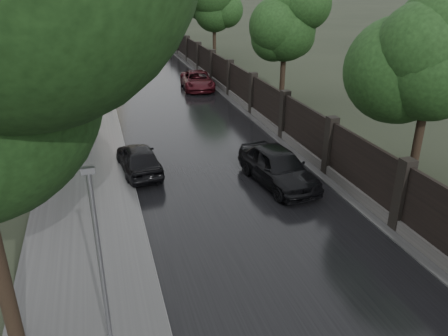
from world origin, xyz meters
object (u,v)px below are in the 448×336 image
Objects in this scene: hatchback_left at (139,159)px; car_right_far at (197,80)px; tree_right_a at (431,70)px; tree_right_c at (214,12)px; lamp_post at (103,278)px; car_right_near at (278,166)px; tree_left_far at (47,22)px; tree_right_b at (285,31)px; traffic_light at (106,70)px.

hatchback_left is 16.47m from car_right_far.
tree_right_c is (0.00, 32.00, 0.00)m from tree_right_a.
tree_right_a reaches higher than lamp_post.
tree_right_c is at bearing 90.00° from tree_right_a.
tree_right_a is at bearing -71.54° from car_right_far.
tree_right_a is 7.09m from car_right_near.
tree_left_far is 1.56× the size of car_right_near.
tree_right_c is 1.74× the size of hatchback_left.
lamp_post is (-12.90, -20.50, -2.28)m from tree_right_b.
tree_right_c is at bearing 71.48° from lamp_post.
tree_right_b is 1.41× the size of car_right_far.
lamp_post reaches higher than car_right_far.
car_right_far is at bearing 72.84° from lamp_post.
car_right_far is at bearing -117.79° from hatchback_left.
hatchback_left is at bearing -112.05° from tree_right_c.
traffic_light reaches higher than hatchback_left.
tree_right_b is 1.48× the size of car_right_near.
tree_right_a is 1.74× the size of hatchback_left.
tree_right_a is at bearing -24.70° from car_right_near.
tree_left_far is 1.05× the size of tree_right_a.
tree_right_c is 1.41× the size of car_right_far.
car_right_near is at bearing 147.49° from hatchback_left.
car_right_far is (6.32, 15.21, 0.01)m from hatchback_left.
lamp_post reaches higher than car_right_near.
tree_left_far is 18.52m from hatchback_left.
traffic_light is at bearing 124.77° from tree_right_a.
car_right_near is at bearing -100.28° from tree_right_c.
hatchback_left is at bearing -75.81° from tree_left_far.
hatchback_left is at bearing 145.22° from car_right_near.
tree_right_c is 40.67m from lamp_post.
tree_left_far is at bearing 95.21° from lamp_post.
car_right_far is at bearing -111.39° from tree_right_c.
traffic_light is (1.10, 23.49, -0.27)m from lamp_post.
lamp_post is at bearing -102.27° from car_right_far.
car_right_near is at bearing -114.07° from tree_right_b.
hatchback_left is (-11.10, -9.40, -4.26)m from tree_right_b.
tree_right_c is at bearing 73.51° from car_right_far.
tree_right_c is 1.48× the size of car_right_near.
traffic_light is 12.54m from hatchback_left.
tree_left_far is at bearing -81.03° from hatchback_left.
car_right_near reaches higher than car_right_far.
car_right_near is (5.61, -2.89, 0.12)m from hatchback_left.
tree_right_a reaches higher than hatchback_left.
tree_right_a is (15.50, -22.00, -0.29)m from tree_left_far.
tree_left_far reaches higher than car_right_near.
tree_right_a reaches higher than car_right_far.
tree_right_b reaches higher than car_right_near.
tree_right_c is at bearing 32.83° from tree_left_far.
lamp_post is at bearing -108.52° from tree_right_c.
tree_right_b is (15.50, -8.00, -0.29)m from tree_left_far.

